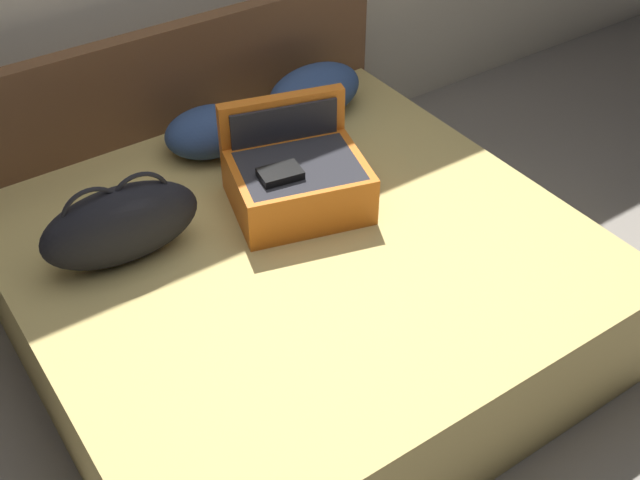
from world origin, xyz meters
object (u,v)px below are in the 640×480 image
object	(u,v)px
bed	(299,290)
duffel_bag	(121,224)
pillow_near_headboard	(315,92)
pillow_center_head	(210,132)
hard_case_large	(297,178)

from	to	relation	value
bed	duffel_bag	distance (m)	0.72
pillow_near_headboard	pillow_center_head	bearing A→B (deg)	-178.62
bed	duffel_bag	world-z (taller)	duffel_bag
pillow_center_head	pillow_near_headboard	bearing A→B (deg)	1.38
hard_case_large	pillow_near_headboard	size ratio (longest dim) A/B	1.26
bed	duffel_bag	xyz separation A→B (m)	(-0.55, 0.26, 0.39)
bed	duffel_bag	bearing A→B (deg)	154.20
hard_case_large	pillow_near_headboard	bearing A→B (deg)	65.74
bed	hard_case_large	distance (m)	0.43
hard_case_large	pillow_center_head	bearing A→B (deg)	116.28
pillow_near_headboard	hard_case_large	bearing A→B (deg)	-129.79
bed	pillow_center_head	world-z (taller)	pillow_center_head
pillow_center_head	hard_case_large	bearing A→B (deg)	-79.24
duffel_bag	pillow_near_headboard	size ratio (longest dim) A/B	1.23
bed	pillow_center_head	distance (m)	0.77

